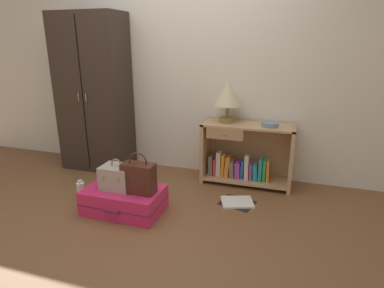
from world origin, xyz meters
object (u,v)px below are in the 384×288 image
at_px(bowl, 270,125).
at_px(bottle, 81,191).
at_px(table_lamp, 228,95).
at_px(wardrobe, 94,94).
at_px(train_case, 117,177).
at_px(suitcase_large, 124,200).
at_px(open_book_on_floor, 237,202).
at_px(handbag, 139,178).
at_px(bookshelf, 245,155).

relative_size(bowl, bottle, 0.79).
bearing_deg(table_lamp, bowl, -8.16).
bearing_deg(wardrobe, train_case, -49.35).
distance_m(wardrobe, bowl, 2.11).
bearing_deg(bottle, suitcase_large, -5.90).
relative_size(table_lamp, bottle, 2.01).
bearing_deg(suitcase_large, open_book_on_floor, 25.42).
distance_m(wardrobe, handbag, 1.54).
height_order(train_case, handbag, handbag).
xyz_separation_m(handbag, open_book_on_floor, (0.82, 0.49, -0.36)).
bearing_deg(open_book_on_floor, handbag, -149.00).
distance_m(train_case, bottle, 0.52).
bearing_deg(bookshelf, wardrobe, -178.62).
bearing_deg(wardrobe, bowl, -0.10).
distance_m(table_lamp, bottle, 1.82).
bearing_deg(train_case, handbag, -4.34).
relative_size(bookshelf, train_case, 3.40).
xyz_separation_m(bowl, suitcase_large, (-1.22, -0.95, -0.59)).
distance_m(handbag, open_book_on_floor, 1.02).
xyz_separation_m(table_lamp, bowl, (0.47, -0.07, -0.27)).
distance_m(bottle, open_book_on_floor, 1.57).
xyz_separation_m(suitcase_large, handbag, (0.17, -0.02, 0.26)).
relative_size(table_lamp, handbag, 1.16).
xyz_separation_m(table_lamp, suitcase_large, (-0.76, -1.01, -0.87)).
bearing_deg(handbag, bookshelf, 51.81).
distance_m(bowl, handbag, 1.47).
bearing_deg(suitcase_large, handbag, -6.44).
bearing_deg(bowl, suitcase_large, -142.27).
relative_size(bookshelf, handbag, 2.59).
relative_size(bowl, handbag, 0.45).
relative_size(wardrobe, table_lamp, 4.21).
relative_size(table_lamp, open_book_on_floor, 1.17).
bearing_deg(bottle, wardrobe, 111.74).
relative_size(table_lamp, bowl, 2.56).
height_order(train_case, open_book_on_floor, train_case).
bearing_deg(table_lamp, train_case, -128.69).
relative_size(table_lamp, suitcase_large, 0.61).
bearing_deg(bottle, open_book_on_floor, 15.50).
relative_size(suitcase_large, open_book_on_floor, 1.92).
xyz_separation_m(bowl, handbag, (-1.05, -0.97, -0.34)).
xyz_separation_m(bookshelf, suitcase_large, (-0.97, -1.00, -0.21)).
relative_size(wardrobe, handbag, 4.87).
bearing_deg(suitcase_large, table_lamp, 53.26).
height_order(bookshelf, handbag, bookshelf).
bearing_deg(bowl, open_book_on_floor, -115.91).
relative_size(train_case, bottle, 1.32).
relative_size(train_case, handbag, 0.76).
bearing_deg(table_lamp, handbag, -119.39).
xyz_separation_m(bowl, bottle, (-1.74, -0.89, -0.61)).
bearing_deg(wardrobe, suitcase_large, -47.39).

